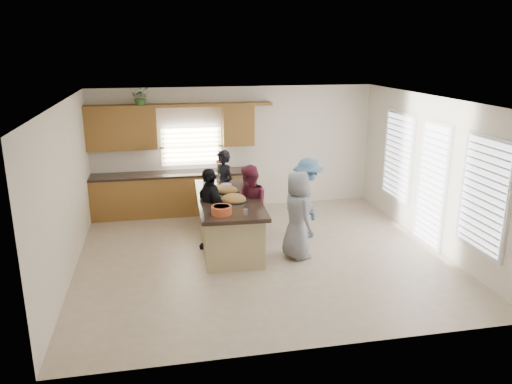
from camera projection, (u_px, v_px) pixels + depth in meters
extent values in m
plane|color=beige|center=(261.00, 255.00, 9.10)|extent=(6.50, 6.50, 0.00)
cube|color=silver|center=(235.00, 148.00, 11.53)|extent=(6.50, 0.02, 2.80)
cube|color=silver|center=(314.00, 245.00, 5.89)|extent=(6.50, 0.02, 2.80)
cube|color=silver|center=(66.00, 191.00, 8.10)|extent=(0.02, 6.00, 2.80)
cube|color=silver|center=(431.00, 172.00, 9.32)|extent=(0.02, 6.00, 2.80)
cube|color=white|center=(262.00, 100.00, 8.32)|extent=(6.50, 6.00, 0.02)
cube|color=olive|center=(175.00, 194.00, 11.24)|extent=(3.65, 0.62, 0.90)
cube|color=black|center=(174.00, 174.00, 11.11)|extent=(3.70, 0.65, 0.05)
cube|color=olive|center=(121.00, 129.00, 10.74)|extent=(1.50, 0.36, 0.90)
cube|color=olive|center=(238.00, 125.00, 11.22)|extent=(0.70, 0.36, 0.90)
cube|color=olive|center=(180.00, 105.00, 10.85)|extent=(4.05, 0.40, 0.06)
cube|color=olive|center=(192.00, 147.00, 11.29)|extent=(1.35, 0.08, 0.85)
cube|color=white|center=(398.00, 156.00, 10.53)|extent=(0.06, 1.10, 1.75)
cube|color=white|center=(432.00, 185.00, 9.28)|extent=(0.06, 0.85, 2.25)
cube|color=white|center=(484.00, 195.00, 7.80)|extent=(0.06, 1.10, 1.75)
cube|color=tan|center=(229.00, 222.00, 9.48)|extent=(1.11, 2.54, 0.88)
cube|color=black|center=(228.00, 199.00, 9.35)|extent=(1.26, 2.75, 0.07)
cube|color=black|center=(229.00, 242.00, 9.59)|extent=(1.02, 2.46, 0.08)
cylinder|color=black|center=(234.00, 200.00, 9.09)|extent=(0.50, 0.50, 0.02)
ellipsoid|color=#B48238|center=(234.00, 199.00, 9.08)|extent=(0.45, 0.45, 0.20)
cylinder|color=black|center=(228.00, 191.00, 9.65)|extent=(0.43, 0.43, 0.02)
ellipsoid|color=#B48238|center=(228.00, 190.00, 9.65)|extent=(0.38, 0.38, 0.17)
cylinder|color=black|center=(217.00, 189.00, 9.80)|extent=(0.31, 0.31, 0.02)
ellipsoid|color=tan|center=(217.00, 188.00, 9.79)|extent=(0.28, 0.28, 0.12)
cylinder|color=#D05126|center=(222.00, 210.00, 8.36)|extent=(0.35, 0.35, 0.14)
cylinder|color=beige|center=(221.00, 207.00, 8.34)|extent=(0.28, 0.28, 0.04)
cylinder|color=white|center=(245.00, 212.00, 8.33)|extent=(0.08, 0.08, 0.10)
cylinder|color=#D19AE0|center=(226.00, 185.00, 10.04)|extent=(0.22, 0.22, 0.04)
cylinder|color=silver|center=(219.00, 176.00, 10.49)|extent=(0.11, 0.11, 0.15)
imported|color=#3F7E32|center=(141.00, 97.00, 10.64)|extent=(0.39, 0.34, 0.43)
imported|color=black|center=(223.00, 187.00, 10.58)|extent=(0.62, 0.69, 1.58)
imported|color=maroon|center=(250.00, 207.00, 9.32)|extent=(0.74, 0.87, 1.56)
imported|color=black|center=(210.00, 210.00, 9.15)|extent=(0.69, 0.99, 1.56)
imported|color=#3C6484|center=(307.00, 198.00, 9.81)|extent=(0.71, 1.09, 1.58)
imported|color=slate|center=(297.00, 215.00, 8.81)|extent=(0.66, 0.87, 1.59)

